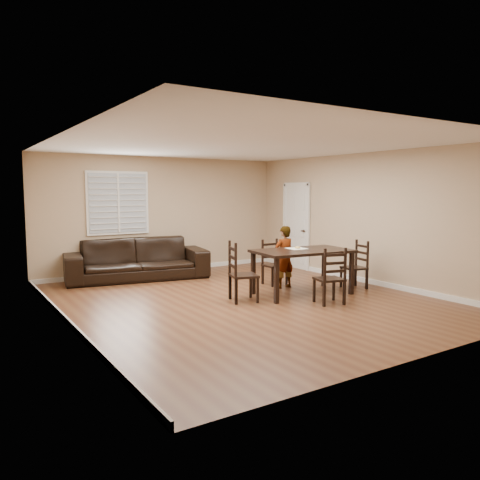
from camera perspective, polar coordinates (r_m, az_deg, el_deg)
name	(u,v)px	position (r m, az deg, el deg)	size (l,w,h in m)	color
ground	(245,300)	(8.31, 0.59, -7.33)	(7.00, 7.00, 0.00)	brown
room	(241,197)	(8.25, 0.13, 5.25)	(6.04, 7.04, 2.72)	tan
dining_table	(303,254)	(8.72, 7.63, -1.75)	(1.87, 1.18, 0.83)	black
chair_near	(271,264)	(9.69, 3.85, -2.89)	(0.42, 0.39, 0.93)	black
chair_far	(333,279)	(8.01, 11.24, -4.70)	(0.53, 0.51, 0.98)	black
chair_left	(237,274)	(8.11, -0.41, -4.22)	(0.56, 0.58, 1.05)	black
chair_right	(359,266)	(9.56, 14.29, -3.13)	(0.47, 0.49, 0.94)	black
child	(284,257)	(9.27, 5.38, -2.08)	(0.45, 0.29, 1.23)	gray
napkin	(297,248)	(8.87, 6.92, -1.03)	(0.33, 0.33, 0.00)	beige
donut	(298,247)	(8.88, 7.04, -0.89)	(0.10, 0.10, 0.04)	gold
sofa	(137,259)	(10.43, -12.46, -2.27)	(3.00, 1.17, 0.88)	black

